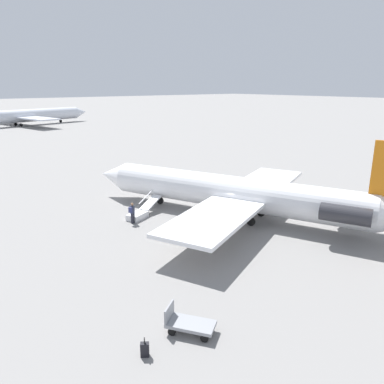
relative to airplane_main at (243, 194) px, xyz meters
The scene contains 7 objects.
ground_plane 2.40m from the airplane_main, 22.59° to the left, with size 600.00×600.00×0.00m, color gray.
airplane_main is the anchor object (origin of this frame).
airplane_far_right 89.20m from the airplane_main, ahead, with size 29.04×37.96×8.91m.
boarding_stairs 8.85m from the airplane_main, 49.57° to the left, with size 2.49×4.10×1.79m.
passenger 9.24m from the airplane_main, 58.55° to the left, with size 0.45×0.57×1.74m.
luggage_cart 15.88m from the airplane_main, 125.12° to the left, with size 2.44×2.14×1.22m.
suitcase 17.97m from the airplane_main, 120.99° to the left, with size 0.39×0.42×0.88m.
Camera 1 is at (-21.60, 21.64, 10.99)m, focal length 35.00 mm.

